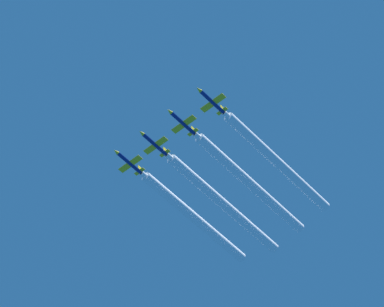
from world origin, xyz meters
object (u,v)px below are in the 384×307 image
Objects in this scene: jet_far_left at (211,101)px; jet_inner_left at (182,122)px; jet_inner_right at (129,162)px; jet_center at (154,144)px.

jet_far_left reaches higher than jet_inner_left.
jet_far_left is 31.61m from jet_inner_right.
jet_inner_right is at bearing -0.79° from jet_far_left.
jet_far_left reaches higher than jet_center.
jet_inner_right is (31.60, -0.44, -0.43)m from jet_far_left.
jet_inner_right is at bearing -0.65° from jet_center.
jet_far_left reaches higher than jet_inner_right.
jet_inner_right reaches higher than jet_inner_left.
jet_inner_right is at bearing -1.53° from jet_inner_left.
jet_center reaches higher than jet_inner_left.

